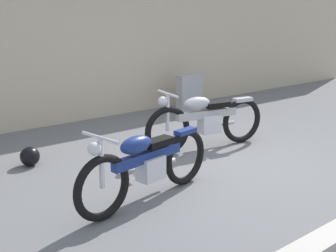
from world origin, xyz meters
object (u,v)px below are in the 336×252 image
helmet (30,156)px  motorcycle_silver (206,120)px  stone_marker (190,93)px  motorcycle_blue (147,164)px

helmet → motorcycle_silver: motorcycle_silver is taller
stone_marker → motorcycle_blue: size_ratio=0.40×
stone_marker → helmet: bearing=-162.6°
stone_marker → helmet: 4.25m
motorcycle_silver → stone_marker: bearing=-115.8°
stone_marker → motorcycle_blue: (-3.44, -3.19, 0.03)m
stone_marker → motorcycle_silver: 2.73m
stone_marker → motorcycle_blue: motorcycle_blue is taller
helmet → motorcycle_blue: bearing=-72.3°
stone_marker → motorcycle_blue: bearing=-137.2°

